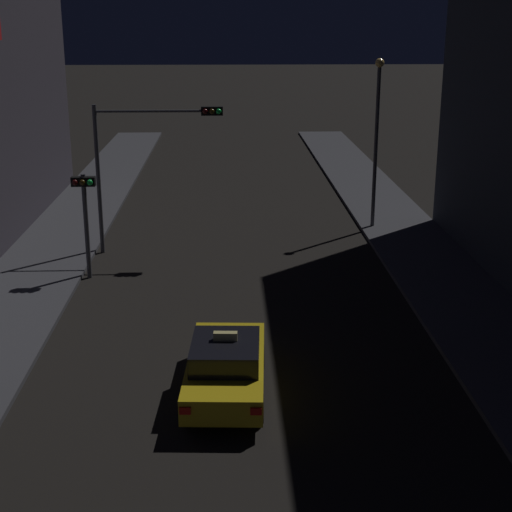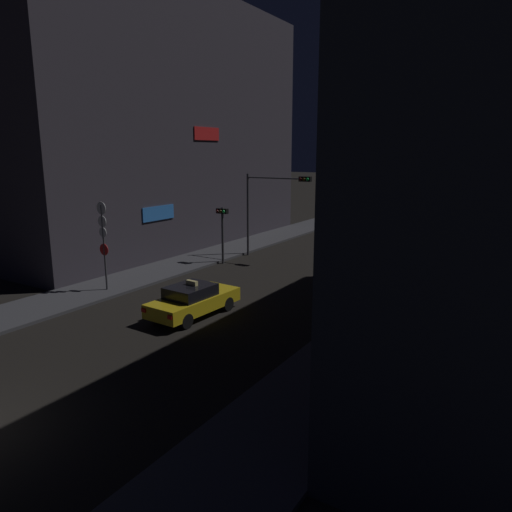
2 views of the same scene
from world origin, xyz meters
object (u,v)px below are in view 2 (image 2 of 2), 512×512
(taxi, at_px, (193,300))
(street_lamp_far_block, at_px, (426,199))
(traffic_light_overhead, at_px, (270,198))
(traffic_light_left_kerb, at_px, (222,223))
(street_lamp_near_block, at_px, (328,197))
(sign_pole_left, at_px, (103,238))

(taxi, relative_size, street_lamp_far_block, 0.65)
(taxi, relative_size, traffic_light_overhead, 0.80)
(traffic_light_left_kerb, distance_m, street_lamp_far_block, 12.71)
(traffic_light_overhead, relative_size, street_lamp_far_block, 0.81)
(street_lamp_near_block, bearing_deg, traffic_light_overhead, 126.57)
(traffic_light_overhead, xyz_separation_m, traffic_light_left_kerb, (-1.78, -3.01, -1.45))
(traffic_light_left_kerb, bearing_deg, street_lamp_near_block, -41.19)
(traffic_light_left_kerb, relative_size, sign_pole_left, 0.81)
(taxi, height_order, street_lamp_far_block, street_lamp_far_block)
(sign_pole_left, bearing_deg, taxi, -4.47)
(sign_pole_left, relative_size, street_lamp_far_block, 0.65)
(taxi, distance_m, street_lamp_near_block, 8.38)
(street_lamp_far_block, bearing_deg, traffic_light_overhead, -161.66)
(street_lamp_near_block, xyz_separation_m, street_lamp_far_block, (-0.40, 16.10, -1.40))
(traffic_light_left_kerb, distance_m, sign_pole_left, 8.46)
(traffic_light_left_kerb, height_order, street_lamp_far_block, street_lamp_far_block)
(sign_pole_left, distance_m, street_lamp_far_block, 19.07)
(sign_pole_left, height_order, street_lamp_near_block, street_lamp_near_block)
(taxi, bearing_deg, traffic_light_overhead, 104.07)
(traffic_light_left_kerb, xyz_separation_m, street_lamp_near_block, (11.44, -10.01, 3.01))
(street_lamp_near_block, distance_m, street_lamp_far_block, 16.16)
(traffic_light_overhead, xyz_separation_m, street_lamp_near_block, (9.66, -13.02, 1.55))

